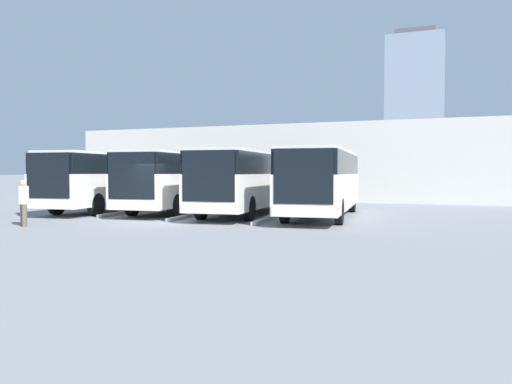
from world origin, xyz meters
TOP-DOWN VIEW (x-y plane):
  - ground_plane at (0.00, 0.00)m, footprint 600.00×600.00m
  - bus_0 at (-5.97, -5.07)m, footprint 3.60×10.98m
  - curb_divider_0 at (-3.98, -3.48)m, footprint 0.87×6.42m
  - bus_1 at (-1.99, -5.18)m, footprint 3.60×10.98m
  - curb_divider_1 at (0.00, -3.58)m, footprint 0.87×6.42m
  - bus_2 at (1.99, -5.60)m, footprint 3.60×10.98m
  - curb_divider_2 at (3.98, -4.01)m, footprint 0.87×6.42m
  - bus_3 at (5.96, -4.87)m, footprint 3.60×10.98m
  - pedestrian at (4.08, 3.18)m, footprint 0.56×0.56m
  - station_building at (0.00, -23.75)m, footprint 35.54×16.73m
  - office_tower at (0.38, -176.56)m, footprint 20.17×20.17m

SIDE VIEW (x-z plane):
  - ground_plane at x=0.00m, z-range 0.00..0.00m
  - curb_divider_0 at x=-3.98m, z-range 0.00..0.15m
  - curb_divider_1 at x=0.00m, z-range 0.00..0.15m
  - curb_divider_2 at x=3.98m, z-range 0.00..0.15m
  - pedestrian at x=4.08m, z-range 0.07..1.90m
  - bus_0 at x=-5.97m, z-range 0.19..3.34m
  - bus_1 at x=-1.99m, z-range 0.19..3.34m
  - bus_2 at x=1.99m, z-range 0.19..3.34m
  - bus_3 at x=5.96m, z-range 0.19..3.34m
  - station_building at x=0.00m, z-range 0.02..5.71m
  - office_tower at x=0.38m, z-range -0.60..53.05m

